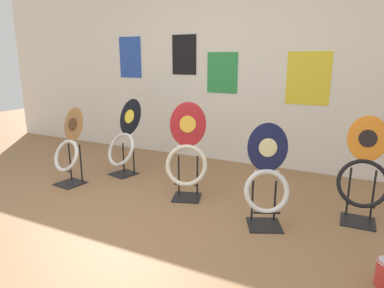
{
  "coord_description": "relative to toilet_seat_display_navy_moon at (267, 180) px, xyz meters",
  "views": [
    {
      "loc": [
        1.76,
        -1.89,
        1.39
      ],
      "look_at": [
        0.24,
        1.13,
        0.55
      ],
      "focal_mm": 32.0,
      "sensor_mm": 36.0,
      "label": 1
    }
  ],
  "objects": [
    {
      "name": "toilet_seat_display_jazz_black",
      "position": [
        -1.91,
        0.58,
        0.0
      ],
      "size": [
        0.47,
        0.45,
        0.92
      ],
      "color": "black",
      "rests_on": "ground_plane"
    },
    {
      "name": "toilet_seat_display_orange_sun",
      "position": [
        0.72,
        0.44,
        0.02
      ],
      "size": [
        0.42,
        0.29,
        0.93
      ],
      "color": "black",
      "rests_on": "ground_plane"
    },
    {
      "name": "ground_plane",
      "position": [
        -1.11,
        -0.79,
        -0.42
      ],
      "size": [
        14.0,
        14.0,
        0.0
      ],
      "primitive_type": "plane",
      "color": "#8E6642"
    },
    {
      "name": "toilet_seat_display_crimson_swirl",
      "position": [
        -0.88,
        0.25,
        0.04
      ],
      "size": [
        0.47,
        0.38,
        0.98
      ],
      "color": "black",
      "rests_on": "ground_plane"
    },
    {
      "name": "wall_back",
      "position": [
        -1.11,
        1.7,
        0.88
      ],
      "size": [
        8.0,
        0.07,
        2.6
      ],
      "color": "silver",
      "rests_on": "ground_plane"
    },
    {
      "name": "toilet_seat_display_woodgrain",
      "position": [
        -2.25,
        0.02,
        0.0
      ],
      "size": [
        0.39,
        0.35,
        0.87
      ],
      "color": "black",
      "rests_on": "ground_plane"
    },
    {
      "name": "toilet_seat_display_navy_moon",
      "position": [
        0.0,
        0.0,
        0.0
      ],
      "size": [
        0.4,
        0.37,
        0.89
      ],
      "color": "black",
      "rests_on": "ground_plane"
    }
  ]
}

